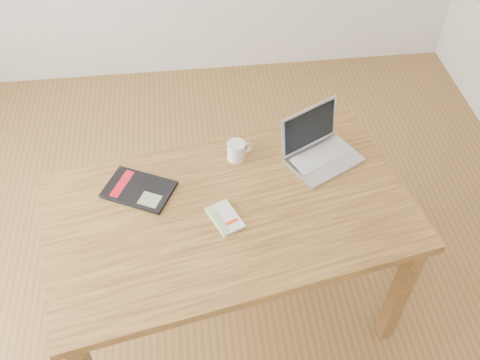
{
  "coord_description": "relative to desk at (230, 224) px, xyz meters",
  "views": [
    {
      "loc": [
        0.07,
        -1.35,
        2.37
      ],
      "look_at": [
        0.24,
        0.05,
        0.85
      ],
      "focal_mm": 40.0,
      "sensor_mm": 36.0,
      "label": 1
    }
  ],
  "objects": [
    {
      "name": "black_guidebook",
      "position": [
        -0.35,
        0.14,
        0.1
      ],
      "size": [
        0.32,
        0.28,
        0.01
      ],
      "rotation": [
        0.0,
        0.0,
        1.11
      ],
      "color": "black",
      "rests_on": "desk"
    },
    {
      "name": "room",
      "position": [
        -0.26,
        0.01,
        0.69
      ],
      "size": [
        4.04,
        4.04,
        2.7
      ],
      "color": "brown",
      "rests_on": "ground"
    },
    {
      "name": "white_guidebook",
      "position": [
        -0.02,
        -0.05,
        0.1
      ],
      "size": [
        0.15,
        0.18,
        0.01
      ],
      "rotation": [
        0.0,
        0.0,
        0.4
      ],
      "color": "beige",
      "rests_on": "desk"
    },
    {
      "name": "coffee_mug",
      "position": [
        0.06,
        0.28,
        0.13
      ],
      "size": [
        0.11,
        0.08,
        0.08
      ],
      "rotation": [
        0.0,
        0.0,
        0.31
      ],
      "color": "white",
      "rests_on": "desk"
    },
    {
      "name": "desk",
      "position": [
        0.0,
        0.0,
        0.0
      ],
      "size": [
        1.56,
        1.07,
        0.75
      ],
      "rotation": [
        0.0,
        0.0,
        0.18
      ],
      "color": "brown",
      "rests_on": "ground"
    },
    {
      "name": "laptop",
      "position": [
        0.41,
        0.26,
        0.13
      ],
      "size": [
        0.37,
        0.34,
        0.21
      ],
      "rotation": [
        0.0,
        0.0,
        0.48
      ],
      "color": "silver",
      "rests_on": "desk"
    }
  ]
}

